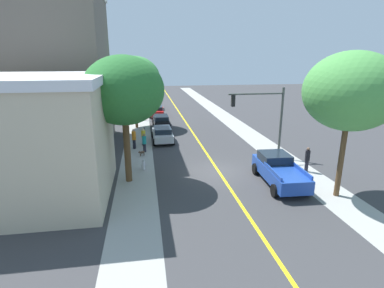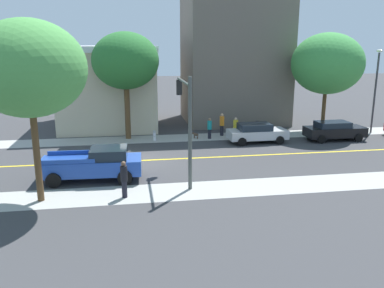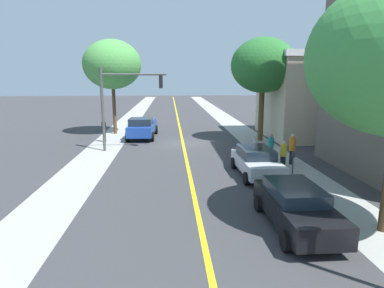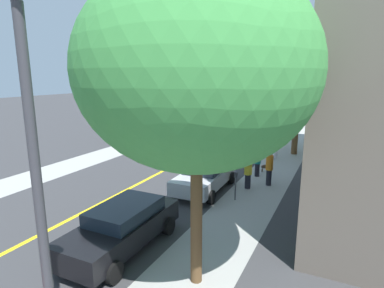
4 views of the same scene
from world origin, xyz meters
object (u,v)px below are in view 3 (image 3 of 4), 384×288
at_px(fire_hydrant, 255,140).
at_px(silver_sedan_left_curb, 256,161).
at_px(black_sedan_left_curb, 296,206).
at_px(pedestrian_black_shirt, 104,130).
at_px(parking_meter, 293,161).
at_px(pedestrian_yellow_shirt, 283,154).
at_px(blue_pickup_truck, 142,127).
at_px(street_tree_left_near, 263,66).
at_px(street_tree_left_far, 112,65).
at_px(small_dog, 269,151).
at_px(pedestrian_orange_shirt, 292,148).
at_px(traffic_light_mast, 123,96).
at_px(pedestrian_teal_shirt, 271,146).

bearing_deg(fire_hydrant, silver_sedan_left_curb, 76.04).
bearing_deg(black_sedan_left_curb, pedestrian_black_shirt, -149.55).
xyz_separation_m(fire_hydrant, parking_meter, (0.13, 8.33, 0.49)).
bearing_deg(pedestrian_yellow_shirt, blue_pickup_truck, -160.48).
bearing_deg(street_tree_left_near, fire_hydrant, 63.75).
bearing_deg(street_tree_left_far, small_dog, 140.73).
xyz_separation_m(fire_hydrant, pedestrian_orange_shirt, (-0.82, 5.64, 0.58)).
height_order(silver_sedan_left_curb, pedestrian_yellow_shirt, pedestrian_yellow_shirt).
bearing_deg(fire_hydrant, blue_pickup_truck, -23.91).
relative_size(pedestrian_black_shirt, pedestrian_yellow_shirt, 1.13).
relative_size(black_sedan_left_curb, pedestrian_yellow_shirt, 2.82).
xyz_separation_m(pedestrian_orange_shirt, pedestrian_yellow_shirt, (0.87, 0.94, -0.12)).
xyz_separation_m(street_tree_left_near, parking_meter, (1.13, 10.36, -5.22)).
height_order(street_tree_left_far, parking_meter, street_tree_left_far).
height_order(traffic_light_mast, blue_pickup_truck, traffic_light_mast).
bearing_deg(street_tree_left_far, pedestrian_black_shirt, 86.55).
bearing_deg(blue_pickup_truck, pedestrian_teal_shirt, 49.07).
height_order(parking_meter, pedestrian_yellow_shirt, pedestrian_yellow_shirt).
distance_m(black_sedan_left_curb, pedestrian_yellow_shirt, 7.74).
bearing_deg(small_dog, pedestrian_teal_shirt, -139.79).
relative_size(black_sedan_left_curb, pedestrian_orange_shirt, 2.50).
bearing_deg(black_sedan_left_curb, blue_pickup_truck, -159.72).
height_order(fire_hydrant, pedestrian_orange_shirt, pedestrian_orange_shirt).
relative_size(fire_hydrant, pedestrian_orange_shirt, 0.44).
height_order(black_sedan_left_curb, pedestrian_yellow_shirt, pedestrian_yellow_shirt).
height_order(street_tree_left_near, blue_pickup_truck, street_tree_left_near).
bearing_deg(pedestrian_orange_shirt, pedestrian_black_shirt, -168.86).
bearing_deg(blue_pickup_truck, street_tree_left_near, 81.53).
relative_size(parking_meter, small_dog, 2.27).
bearing_deg(parking_meter, street_tree_left_near, -96.22).
bearing_deg(pedestrian_orange_shirt, black_sedan_left_curb, -66.55).
bearing_deg(parking_meter, pedestrian_teal_shirt, -90.32).
relative_size(black_sedan_left_curb, blue_pickup_truck, 0.83).
xyz_separation_m(pedestrian_teal_shirt, small_dog, (-0.25, -1.10, -0.56)).
distance_m(black_sedan_left_curb, silver_sedan_left_curb, 6.29).
height_order(street_tree_left_far, pedestrian_yellow_shirt, street_tree_left_far).
bearing_deg(small_dog, fire_hydrant, 55.67).
relative_size(parking_meter, traffic_light_mast, 0.23).
bearing_deg(street_tree_left_far, street_tree_left_near, 161.17).
relative_size(street_tree_left_near, traffic_light_mast, 1.42).
relative_size(street_tree_left_near, street_tree_left_far, 0.98).
relative_size(street_tree_left_near, black_sedan_left_curb, 1.79).
bearing_deg(black_sedan_left_curb, pedestrian_yellow_shirt, 163.67).
height_order(fire_hydrant, pedestrian_yellow_shirt, pedestrian_yellow_shirt).
bearing_deg(small_dog, street_tree_left_near, 44.07).
distance_m(parking_meter, small_dog, 5.06).
bearing_deg(street_tree_left_far, fire_hydrant, 151.46).
relative_size(street_tree_left_far, pedestrian_yellow_shirt, 5.18).
relative_size(silver_sedan_left_curb, small_dog, 7.60).
relative_size(parking_meter, silver_sedan_left_curb, 0.30).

